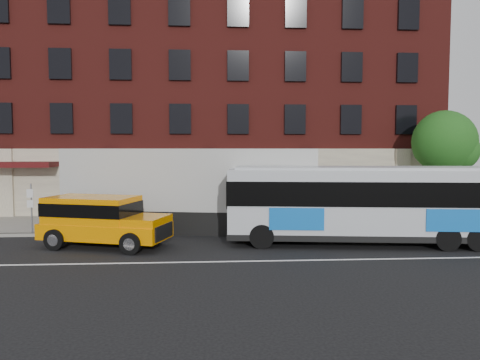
{
  "coord_description": "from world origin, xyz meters",
  "views": [
    {
      "loc": [
        0.01,
        -16.31,
        4.21
      ],
      "look_at": [
        1.44,
        5.5,
        2.68
      ],
      "focal_mm": 34.57,
      "sensor_mm": 36.0,
      "label": 1
    }
  ],
  "objects": [
    {
      "name": "city_bus",
      "position": [
        6.99,
        3.2,
        1.87
      ],
      "size": [
        12.6,
        4.15,
        3.39
      ],
      "color": "#B7BCC1",
      "rests_on": "ground"
    },
    {
      "name": "street_tree",
      "position": [
        13.54,
        9.48,
        4.41
      ],
      "size": [
        3.6,
        3.6,
        6.2
      ],
      "color": "#3D2D1E",
      "rests_on": "sidewalk"
    },
    {
      "name": "lane_line",
      "position": [
        0.0,
        0.5,
        0.01
      ],
      "size": [
        60.0,
        0.12,
        0.01
      ],
      "primitive_type": "cube",
      "color": "white",
      "rests_on": "ground"
    },
    {
      "name": "ground",
      "position": [
        0.0,
        0.0,
        0.0
      ],
      "size": [
        120.0,
        120.0,
        0.0
      ],
      "primitive_type": "plane",
      "color": "black",
      "rests_on": "ground"
    },
    {
      "name": "building",
      "position": [
        -0.01,
        16.92,
        7.58
      ],
      "size": [
        30.0,
        12.1,
        15.0
      ],
      "color": "#5C1A15",
      "rests_on": "sidewalk"
    },
    {
      "name": "sign_pole",
      "position": [
        -8.5,
        6.15,
        1.45
      ],
      "size": [
        0.3,
        0.2,
        2.5
      ],
      "color": "slate",
      "rests_on": "ground"
    },
    {
      "name": "yellow_suv",
      "position": [
        -4.66,
        3.48,
        1.23
      ],
      "size": [
        5.75,
        3.65,
        2.14
      ],
      "color": "#FF9000",
      "rests_on": "ground"
    },
    {
      "name": "kerb",
      "position": [
        0.0,
        6.0,
        0.07
      ],
      "size": [
        60.0,
        0.25,
        0.15
      ],
      "primitive_type": "cube",
      "color": "gray",
      "rests_on": "ground"
    },
    {
      "name": "shipping_container",
      "position": [
        -0.95,
        6.88,
        2.06
      ],
      "size": [
        12.73,
        4.67,
        4.16
      ],
      "color": "black",
      "rests_on": "ground"
    },
    {
      "name": "sidewalk",
      "position": [
        0.0,
        9.0,
        0.07
      ],
      "size": [
        60.0,
        6.0,
        0.15
      ],
      "primitive_type": "cube",
      "color": "gray",
      "rests_on": "ground"
    }
  ]
}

